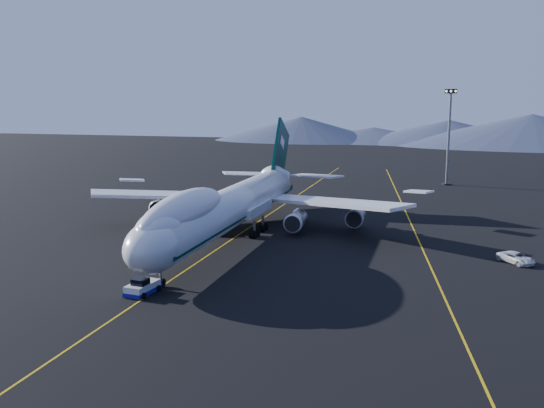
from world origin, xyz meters
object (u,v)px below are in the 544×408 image
(boeing_747, at_px, (231,206))
(floodlight_mast, at_px, (449,137))
(service_van, at_px, (516,258))
(pushback_tug, at_px, (143,288))

(boeing_747, height_order, floodlight_mast, floodlight_mast)
(floodlight_mast, bearing_deg, boeing_747, -114.36)
(service_van, relative_size, floodlight_mast, 0.22)
(boeing_747, relative_size, service_van, 12.75)
(boeing_747, bearing_deg, service_van, -3.46)
(pushback_tug, relative_size, service_van, 0.89)
(service_van, bearing_deg, boeing_747, 135.62)
(boeing_747, distance_m, floodlight_mast, 85.15)
(boeing_747, bearing_deg, floodlight_mast, 65.64)
(service_van, distance_m, floodlight_mast, 81.43)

